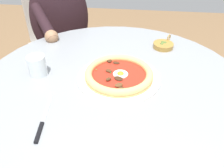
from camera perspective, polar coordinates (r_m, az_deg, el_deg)
The scene contains 7 objects.
dining_table at distance 0.98m, azimuth 0.40°, elevation -5.02°, with size 1.06×1.06×0.73m.
pizza_on_plate at distance 0.89m, azimuth 1.73°, elevation 2.28°, with size 0.33×0.33×0.04m.
water_glass at distance 0.95m, azimuth -18.13°, elevation 4.04°, with size 0.07×0.07×0.08m.
steak_knife at distance 0.75m, azimuth -17.11°, elevation -9.50°, with size 0.21×0.04×0.01m.
olive_pan at distance 1.15m, azimuth 12.71°, elevation 9.48°, with size 0.11×0.10×0.05m.
diner_person at distance 1.62m, azimuth -11.94°, elevation 9.46°, with size 0.58×0.44×1.19m.
cafe_chair_diner at distance 1.74m, azimuth -13.25°, elevation 11.33°, with size 0.57×0.57×0.87m.
Camera 1 is at (0.72, 0.08, 1.25)m, focal length 36.59 mm.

